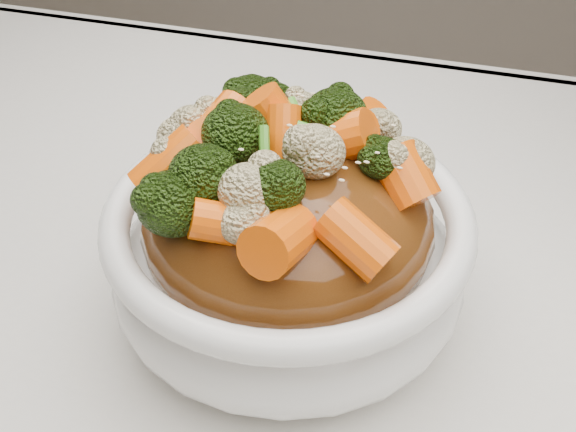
% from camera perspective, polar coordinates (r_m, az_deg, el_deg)
% --- Properties ---
extents(tablecloth, '(1.20, 0.80, 0.04)m').
position_cam_1_polar(tablecloth, '(0.47, 6.54, -10.88)').
color(tablecloth, silver).
rests_on(tablecloth, dining_table).
extents(bowl, '(0.25, 0.25, 0.09)m').
position_cam_1_polar(bowl, '(0.44, -0.00, -3.48)').
color(bowl, white).
rests_on(bowl, tablecloth).
extents(sauce_base, '(0.20, 0.20, 0.10)m').
position_cam_1_polar(sauce_base, '(0.42, -0.00, -0.34)').
color(sauce_base, '#502A0D').
rests_on(sauce_base, bowl).
extents(carrots, '(0.20, 0.20, 0.05)m').
position_cam_1_polar(carrots, '(0.38, -0.00, 7.35)').
color(carrots, '#F25D07').
rests_on(carrots, sauce_base).
extents(broccoli, '(0.20, 0.20, 0.05)m').
position_cam_1_polar(broccoli, '(0.38, -0.00, 7.21)').
color(broccoli, black).
rests_on(broccoli, sauce_base).
extents(cauliflower, '(0.20, 0.20, 0.04)m').
position_cam_1_polar(cauliflower, '(0.38, -0.00, 6.94)').
color(cauliflower, beige).
rests_on(cauliflower, sauce_base).
extents(scallions, '(0.15, 0.15, 0.02)m').
position_cam_1_polar(scallions, '(0.38, -0.00, 7.48)').
color(scallions, '#3D851E').
rests_on(scallions, sauce_base).
extents(sesame_seeds, '(0.18, 0.18, 0.01)m').
position_cam_1_polar(sesame_seeds, '(0.38, 0.00, 7.48)').
color(sesame_seeds, beige).
rests_on(sesame_seeds, sauce_base).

